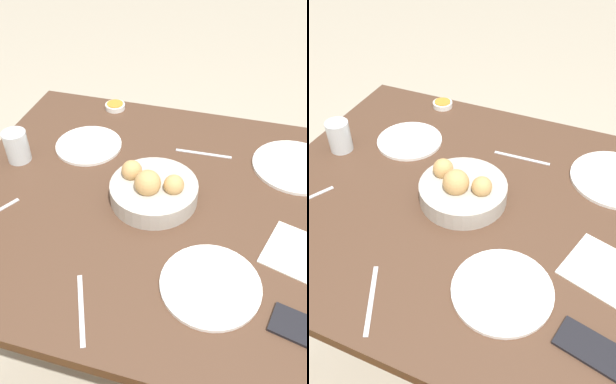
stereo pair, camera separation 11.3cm
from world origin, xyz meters
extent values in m
plane|color=#A89E89|center=(0.00, 0.00, 0.00)|extent=(10.00, 10.00, 0.00)
cube|color=#4C3323|center=(0.00, 0.00, 0.73)|extent=(1.26, 1.00, 0.03)
cube|color=#4C3323|center=(0.58, -0.45, 0.36)|extent=(0.06, 0.06, 0.71)
cylinder|color=#B2ADA3|center=(0.05, 0.00, 0.77)|extent=(0.25, 0.25, 0.05)
sphere|color=tan|center=(-0.01, 0.01, 0.82)|extent=(0.06, 0.06, 0.06)
sphere|color=tan|center=(0.12, -0.02, 0.82)|extent=(0.06, 0.06, 0.06)
sphere|color=tan|center=(0.06, 0.02, 0.82)|extent=(0.07, 0.07, 0.07)
cylinder|color=white|center=(-0.33, -0.26, 0.75)|extent=(0.27, 0.27, 0.01)
cylinder|color=white|center=(0.33, -0.19, 0.75)|extent=(0.22, 0.22, 0.01)
cylinder|color=white|center=(-0.15, 0.25, 0.75)|extent=(0.23, 0.23, 0.01)
cylinder|color=silver|center=(0.51, -0.06, 0.80)|extent=(0.07, 0.07, 0.10)
cylinder|color=white|center=(0.32, -0.44, 0.76)|extent=(0.07, 0.07, 0.02)
cylinder|color=#C67F28|center=(0.32, -0.44, 0.77)|extent=(0.06, 0.06, 0.00)
cube|color=#B7B7BC|center=(-0.05, -0.25, 0.75)|extent=(0.18, 0.02, 0.00)
cube|color=#B7B7BC|center=(0.11, 0.39, 0.75)|extent=(0.09, 0.17, 0.00)
cube|color=silver|center=(-0.35, 0.10, 0.75)|extent=(0.20, 0.20, 0.00)
cube|color=black|center=(-0.37, 0.31, 0.75)|extent=(0.16, 0.10, 0.01)
camera|label=1|loc=(-0.18, 0.81, 1.54)|focal=38.00mm
camera|label=2|loc=(-0.28, 0.78, 1.54)|focal=38.00mm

